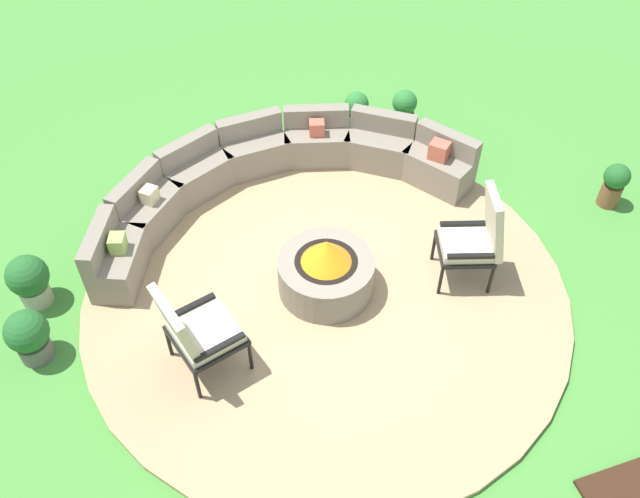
{
  "coord_description": "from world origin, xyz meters",
  "views": [
    {
      "loc": [
        -1.5,
        -4.34,
        5.41
      ],
      "look_at": [
        0.0,
        0.2,
        0.45
      ],
      "focal_mm": 37.5,
      "sensor_mm": 36.0,
      "label": 1
    }
  ],
  "objects_px": {
    "lounge_chair_front_left": "(195,330)",
    "potted_plant_4": "(356,111)",
    "potted_plant_1": "(614,183)",
    "lounge_chair_front_right": "(476,237)",
    "potted_plant_0": "(404,109)",
    "potted_plant_5": "(29,335)",
    "fire_pit": "(326,271)",
    "curved_stone_bench": "(270,175)",
    "potted_plant_2": "(29,280)"
  },
  "relations": [
    {
      "from": "lounge_chair_front_right",
      "to": "potted_plant_5",
      "type": "relative_size",
      "value": 1.91
    },
    {
      "from": "potted_plant_1",
      "to": "potted_plant_5",
      "type": "distance_m",
      "value": 6.58
    },
    {
      "from": "lounge_chair_front_left",
      "to": "potted_plant_1",
      "type": "distance_m",
      "value": 5.15
    },
    {
      "from": "potted_plant_0",
      "to": "potted_plant_4",
      "type": "distance_m",
      "value": 0.64
    },
    {
      "from": "fire_pit",
      "to": "potted_plant_4",
      "type": "height_order",
      "value": "fire_pit"
    },
    {
      "from": "curved_stone_bench",
      "to": "potted_plant_0",
      "type": "xyz_separation_m",
      "value": [
        2.06,
        0.78,
        -0.02
      ]
    },
    {
      "from": "potted_plant_0",
      "to": "lounge_chair_front_right",
      "type": "bearing_deg",
      "value": -98.61
    },
    {
      "from": "lounge_chair_front_left",
      "to": "lounge_chair_front_right",
      "type": "height_order",
      "value": "lounge_chair_front_right"
    },
    {
      "from": "lounge_chair_front_right",
      "to": "potted_plant_1",
      "type": "height_order",
      "value": "lounge_chair_front_right"
    },
    {
      "from": "lounge_chair_front_right",
      "to": "potted_plant_5",
      "type": "bearing_deg",
      "value": 101.48
    },
    {
      "from": "lounge_chair_front_left",
      "to": "potted_plant_1",
      "type": "relative_size",
      "value": 1.89
    },
    {
      "from": "lounge_chair_front_right",
      "to": "lounge_chair_front_left",
      "type": "bearing_deg",
      "value": 111.74
    },
    {
      "from": "fire_pit",
      "to": "potted_plant_2",
      "type": "xyz_separation_m",
      "value": [
        -2.9,
        0.82,
        0.01
      ]
    },
    {
      "from": "lounge_chair_front_left",
      "to": "potted_plant_5",
      "type": "height_order",
      "value": "lounge_chair_front_left"
    },
    {
      "from": "lounge_chair_front_left",
      "to": "potted_plant_4",
      "type": "relative_size",
      "value": 1.86
    },
    {
      "from": "potted_plant_5",
      "to": "potted_plant_0",
      "type": "bearing_deg",
      "value": 25.66
    },
    {
      "from": "potted_plant_1",
      "to": "potted_plant_2",
      "type": "bearing_deg",
      "value": 175.05
    },
    {
      "from": "curved_stone_bench",
      "to": "potted_plant_5",
      "type": "distance_m",
      "value": 3.17
    },
    {
      "from": "potted_plant_0",
      "to": "potted_plant_4",
      "type": "bearing_deg",
      "value": 165.14
    },
    {
      "from": "curved_stone_bench",
      "to": "lounge_chair_front_right",
      "type": "xyz_separation_m",
      "value": [
        1.65,
        -1.95,
        0.3
      ]
    },
    {
      "from": "lounge_chair_front_left",
      "to": "potted_plant_0",
      "type": "relative_size",
      "value": 1.84
    },
    {
      "from": "lounge_chair_front_right",
      "to": "potted_plant_2",
      "type": "height_order",
      "value": "lounge_chair_front_right"
    },
    {
      "from": "fire_pit",
      "to": "lounge_chair_front_right",
      "type": "distance_m",
      "value": 1.56
    },
    {
      "from": "potted_plant_4",
      "to": "potted_plant_1",
      "type": "bearing_deg",
      "value": -44.75
    },
    {
      "from": "potted_plant_0",
      "to": "potted_plant_5",
      "type": "distance_m",
      "value": 5.36
    },
    {
      "from": "potted_plant_1",
      "to": "potted_plant_2",
      "type": "distance_m",
      "value": 6.58
    },
    {
      "from": "potted_plant_1",
      "to": "potted_plant_4",
      "type": "bearing_deg",
      "value": 135.25
    },
    {
      "from": "potted_plant_5",
      "to": "lounge_chair_front_left",
      "type": "bearing_deg",
      "value": -23.98
    },
    {
      "from": "lounge_chair_front_left",
      "to": "potted_plant_4",
      "type": "height_order",
      "value": "lounge_chair_front_left"
    },
    {
      "from": "potted_plant_1",
      "to": "potted_plant_4",
      "type": "xyz_separation_m",
      "value": [
        -2.36,
        2.34,
        0.0
      ]
    },
    {
      "from": "potted_plant_2",
      "to": "potted_plant_0",
      "type": "bearing_deg",
      "value": 18.44
    },
    {
      "from": "fire_pit",
      "to": "potted_plant_2",
      "type": "bearing_deg",
      "value": 164.11
    },
    {
      "from": "potted_plant_1",
      "to": "potted_plant_2",
      "type": "xyz_separation_m",
      "value": [
        -6.55,
        0.57,
        0.02
      ]
    },
    {
      "from": "lounge_chair_front_left",
      "to": "potted_plant_4",
      "type": "xyz_separation_m",
      "value": [
        2.72,
        3.15,
        -0.3
      ]
    },
    {
      "from": "lounge_chair_front_right",
      "to": "potted_plant_1",
      "type": "relative_size",
      "value": 1.99
    },
    {
      "from": "potted_plant_4",
      "to": "potted_plant_5",
      "type": "height_order",
      "value": "potted_plant_5"
    },
    {
      "from": "lounge_chair_front_left",
      "to": "potted_plant_5",
      "type": "xyz_separation_m",
      "value": [
        -1.5,
        0.67,
        -0.29
      ]
    },
    {
      "from": "lounge_chair_front_right",
      "to": "potted_plant_0",
      "type": "xyz_separation_m",
      "value": [
        0.41,
        2.73,
        -0.31
      ]
    },
    {
      "from": "curved_stone_bench",
      "to": "lounge_chair_front_left",
      "type": "relative_size",
      "value": 4.27
    },
    {
      "from": "fire_pit",
      "to": "potted_plant_4",
      "type": "bearing_deg",
      "value": 63.4
    },
    {
      "from": "lounge_chair_front_left",
      "to": "lounge_chair_front_right",
      "type": "distance_m",
      "value": 2.94
    },
    {
      "from": "curved_stone_bench",
      "to": "lounge_chair_front_right",
      "type": "relative_size",
      "value": 4.05
    },
    {
      "from": "potted_plant_1",
      "to": "potted_plant_2",
      "type": "relative_size",
      "value": 0.94
    },
    {
      "from": "fire_pit",
      "to": "potted_plant_4",
      "type": "relative_size",
      "value": 1.72
    },
    {
      "from": "potted_plant_5",
      "to": "fire_pit",
      "type": "bearing_deg",
      "value": -2.08
    },
    {
      "from": "lounge_chair_front_right",
      "to": "potted_plant_0",
      "type": "height_order",
      "value": "lounge_chair_front_right"
    },
    {
      "from": "lounge_chair_front_left",
      "to": "potted_plant_2",
      "type": "bearing_deg",
      "value": -150.04
    },
    {
      "from": "fire_pit",
      "to": "potted_plant_0",
      "type": "bearing_deg",
      "value": 51.74
    },
    {
      "from": "curved_stone_bench",
      "to": "potted_plant_4",
      "type": "height_order",
      "value": "curved_stone_bench"
    },
    {
      "from": "lounge_chair_front_left",
      "to": "potted_plant_0",
      "type": "distance_m",
      "value": 4.49
    }
  ]
}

